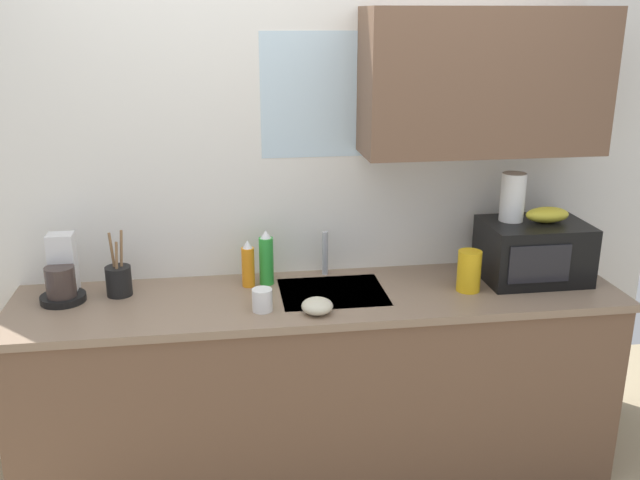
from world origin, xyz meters
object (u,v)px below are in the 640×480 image
at_px(microwave, 533,251).
at_px(mug_white, 262,300).
at_px(cereal_canister, 469,271).
at_px(coffee_maker, 62,276).
at_px(utensil_crock, 119,280).
at_px(paper_towel_roll, 513,197).
at_px(small_bowl, 317,306).
at_px(dish_soap_bottle_orange, 248,265).
at_px(dish_soap_bottle_green, 266,259).
at_px(banana_bunch, 547,215).

relative_size(microwave, mug_white, 4.84).
bearing_deg(cereal_canister, coffee_maker, 174.84).
xyz_separation_m(coffee_maker, utensil_crock, (0.23, 0.01, -0.03)).
bearing_deg(utensil_crock, paper_towel_roll, -0.65).
bearing_deg(small_bowl, paper_towel_roll, 17.75).
height_order(paper_towel_roll, dish_soap_bottle_orange, paper_towel_roll).
xyz_separation_m(dish_soap_bottle_green, mug_white, (-0.04, -0.30, -0.07)).
xyz_separation_m(dish_soap_bottle_green, dish_soap_bottle_orange, (-0.08, -0.02, -0.02)).
bearing_deg(cereal_canister, paper_towel_roll, 32.01).
relative_size(microwave, paper_towel_roll, 2.09).
bearing_deg(banana_bunch, paper_towel_roll, 161.57).
bearing_deg(utensil_crock, microwave, -2.20).
height_order(coffee_maker, utensil_crock, utensil_crock).
relative_size(coffee_maker, cereal_canister, 1.52).
xyz_separation_m(coffee_maker, dish_soap_bottle_green, (0.88, 0.05, 0.01)).
xyz_separation_m(microwave, banana_bunch, (0.05, 0.00, 0.17)).
bearing_deg(dish_soap_bottle_green, banana_bunch, -5.00).
distance_m(utensil_crock, small_bowl, 0.89).
xyz_separation_m(banana_bunch, utensil_crock, (-1.91, 0.07, -0.23)).
xyz_separation_m(dish_soap_bottle_orange, utensil_crock, (-0.56, -0.02, -0.03)).
height_order(banana_bunch, dish_soap_bottle_green, banana_bunch).
distance_m(microwave, small_bowl, 1.07).
bearing_deg(small_bowl, microwave, 13.48).
height_order(coffee_maker, mug_white, coffee_maker).
relative_size(banana_bunch, mug_white, 2.11).
xyz_separation_m(mug_white, small_bowl, (0.22, -0.06, -0.02)).
bearing_deg(small_bowl, cereal_canister, 12.15).
distance_m(coffee_maker, dish_soap_bottle_green, 0.88).
xyz_separation_m(cereal_canister, mug_white, (-0.92, -0.09, -0.04)).
height_order(coffee_maker, dish_soap_bottle_orange, coffee_maker).
distance_m(microwave, paper_towel_roll, 0.27).
bearing_deg(microwave, coffee_maker, 178.36).
bearing_deg(paper_towel_roll, dish_soap_bottle_orange, 177.88).
bearing_deg(utensil_crock, mug_white, -23.24).
xyz_separation_m(microwave, dish_soap_bottle_orange, (-1.30, 0.10, -0.03)).
bearing_deg(banana_bunch, mug_white, -171.73).
relative_size(dish_soap_bottle_orange, small_bowl, 1.66).
bearing_deg(paper_towel_roll, dish_soap_bottle_green, 176.88).
relative_size(banana_bunch, coffee_maker, 0.71).
xyz_separation_m(paper_towel_roll, dish_soap_bottle_green, (-1.12, 0.06, -0.26)).
bearing_deg(cereal_canister, dish_soap_bottle_orange, 168.55).
height_order(microwave, dish_soap_bottle_orange, microwave).
distance_m(paper_towel_roll, utensil_crock, 1.79).
bearing_deg(dish_soap_bottle_orange, cereal_canister, -11.45).
bearing_deg(coffee_maker, small_bowl, -16.29).
bearing_deg(banana_bunch, dish_soap_bottle_green, 175.00).
height_order(microwave, coffee_maker, coffee_maker).
relative_size(banana_bunch, paper_towel_roll, 0.91).
height_order(banana_bunch, small_bowl, banana_bunch).
bearing_deg(mug_white, utensil_crock, 156.76).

